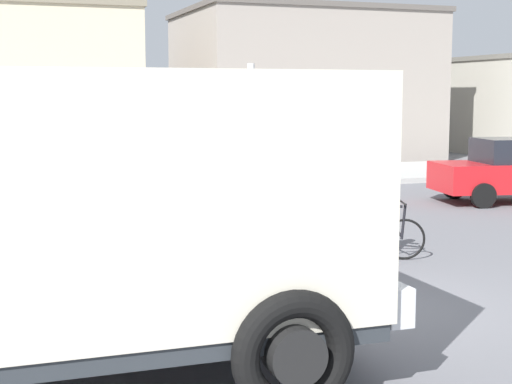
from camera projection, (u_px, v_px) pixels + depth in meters
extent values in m
plane|color=slate|center=(359.00, 307.00, 9.91)|extent=(120.00, 120.00, 0.00)
cube|color=#ADADA8|center=(141.00, 182.00, 23.21)|extent=(80.00, 5.00, 0.16)
cube|color=silver|center=(75.00, 195.00, 6.97)|extent=(5.21, 2.51, 2.20)
cube|color=#2D3338|center=(79.00, 322.00, 7.12)|extent=(5.10, 2.46, 0.16)
cube|color=silver|center=(345.00, 280.00, 7.98)|extent=(0.25, 2.38, 0.36)
cube|color=black|center=(334.00, 135.00, 7.75)|extent=(0.12, 2.13, 0.70)
torus|color=black|center=(209.00, 283.00, 8.85)|extent=(1.10, 0.24, 1.10)
cylinder|color=black|center=(209.00, 283.00, 8.85)|extent=(0.50, 0.30, 0.50)
torus|color=black|center=(294.00, 354.00, 6.46)|extent=(1.10, 0.24, 1.10)
cylinder|color=black|center=(294.00, 354.00, 6.46)|extent=(0.50, 0.30, 0.50)
torus|color=black|center=(405.00, 239.00, 12.67)|extent=(0.65, 0.26, 0.68)
torus|color=black|center=(340.00, 239.00, 12.66)|extent=(0.65, 0.26, 0.68)
cylinder|color=black|center=(384.00, 205.00, 12.60)|extent=(0.58, 0.24, 0.09)
cylinder|color=black|center=(387.00, 220.00, 12.63)|extent=(0.49, 0.21, 0.57)
cylinder|color=black|center=(353.00, 223.00, 12.63)|extent=(0.43, 0.19, 0.57)
cylinder|color=black|center=(404.00, 221.00, 12.63)|extent=(0.10, 0.07, 0.59)
cylinder|color=black|center=(402.00, 202.00, 12.59)|extent=(0.19, 0.48, 0.03)
cube|color=black|center=(366.00, 207.00, 12.60)|extent=(0.27, 0.19, 0.06)
cube|color=#D13838|center=(369.00, 186.00, 12.56)|extent=(0.38, 0.40, 0.59)
sphere|color=tan|center=(374.00, 162.00, 12.51)|extent=(0.22, 0.22, 0.22)
cylinder|color=#2D334C|center=(370.00, 220.00, 12.73)|extent=(0.33, 0.21, 0.57)
cylinder|color=tan|center=(380.00, 182.00, 12.71)|extent=(0.49, 0.25, 0.29)
cylinder|color=#2D334C|center=(371.00, 222.00, 12.53)|extent=(0.33, 0.21, 0.57)
cylinder|color=tan|center=(383.00, 185.00, 12.39)|extent=(0.49, 0.25, 0.29)
cylinder|color=red|center=(251.00, 242.00, 13.18)|extent=(0.12, 0.12, 0.40)
cylinder|color=white|center=(251.00, 219.00, 13.13)|extent=(0.12, 0.12, 0.40)
cylinder|color=red|center=(251.00, 195.00, 13.08)|extent=(0.12, 0.12, 0.40)
cylinder|color=white|center=(251.00, 172.00, 13.03)|extent=(0.12, 0.12, 0.40)
cylinder|color=red|center=(251.00, 148.00, 12.98)|extent=(0.12, 0.12, 0.40)
cylinder|color=white|center=(251.00, 124.00, 12.93)|extent=(0.12, 0.12, 0.40)
cylinder|color=red|center=(251.00, 100.00, 12.88)|extent=(0.12, 0.12, 0.40)
cylinder|color=white|center=(251.00, 76.00, 12.83)|extent=(0.12, 0.12, 0.40)
cube|color=black|center=(248.00, 91.00, 13.03)|extent=(0.24, 0.20, 0.60)
sphere|color=green|center=(245.00, 91.00, 13.14)|extent=(0.14, 0.14, 0.14)
cylinder|color=black|center=(483.00, 196.00, 18.38)|extent=(0.62, 0.29, 0.60)
cylinder|color=black|center=(454.00, 187.00, 20.05)|extent=(0.62, 0.29, 0.60)
cube|color=red|center=(130.00, 209.00, 13.86)|extent=(4.26, 2.46, 0.70)
cube|color=black|center=(137.00, 173.00, 13.85)|extent=(2.44, 1.85, 0.60)
cylinder|color=black|center=(78.00, 243.00, 12.55)|extent=(0.62, 0.30, 0.60)
cylinder|color=black|center=(48.00, 228.00, 13.99)|extent=(0.62, 0.30, 0.60)
cylinder|color=black|center=(213.00, 229.00, 13.82)|extent=(0.62, 0.30, 0.60)
cylinder|color=black|center=(173.00, 217.00, 15.26)|extent=(0.62, 0.30, 0.60)
cylinder|color=black|center=(62.00, 219.00, 14.97)|extent=(0.62, 0.26, 0.60)
cylinder|color=black|center=(43.00, 207.00, 16.47)|extent=(0.62, 0.26, 0.60)
cube|color=beige|center=(27.00, 92.00, 28.08)|extent=(7.19, 7.59, 5.54)
cube|color=gray|center=(24.00, 11.00, 27.71)|extent=(7.34, 7.74, 0.20)
cube|color=#9E9389|center=(302.00, 88.00, 32.57)|extent=(9.66, 7.44, 5.90)
cube|color=#5E5852|center=(302.00, 14.00, 32.18)|extent=(9.85, 7.59, 0.20)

